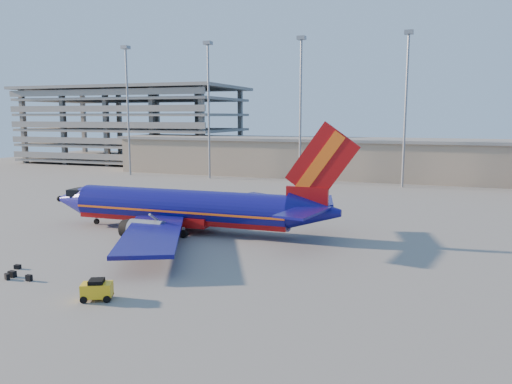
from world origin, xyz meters
TOP-DOWN VIEW (x-y plane):
  - ground at (0.00, 0.00)m, footprint 220.00×220.00m
  - terminal_building at (10.00, 58.00)m, footprint 122.00×16.00m
  - parking_garage at (-62.00, 74.05)m, footprint 62.00×32.00m
  - light_mast_row at (5.00, 46.00)m, footprint 101.60×1.60m
  - aircraft_main at (-6.01, -0.45)m, footprint 37.80×36.38m
  - baggage_tug at (-2.26, -22.29)m, footprint 2.53×2.11m
  - luggage_pile at (-12.09, -20.10)m, footprint 3.96×3.01m

SIDE VIEW (x-z plane):
  - ground at x=0.00m, z-range 0.00..0.00m
  - luggage_pile at x=-12.09m, z-range -0.02..0.51m
  - baggage_tug at x=-2.26m, z-range 0.03..1.60m
  - aircraft_main at x=-6.01m, z-range -3.67..9.14m
  - terminal_building at x=10.00m, z-range 0.07..8.57m
  - parking_garage at x=-62.00m, z-range 1.03..22.43m
  - light_mast_row at x=5.00m, z-range 3.23..31.88m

